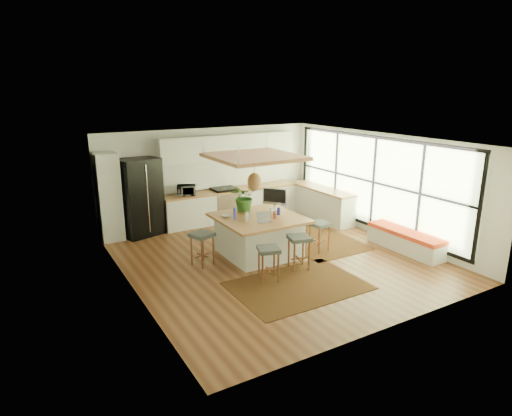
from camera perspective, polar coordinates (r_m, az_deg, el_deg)
floor at (r=10.10m, az=2.42°, el=-6.53°), size 7.00×7.00×0.00m
ceiling at (r=9.43m, az=2.61°, el=8.86°), size 7.00×7.00×0.00m
wall_back at (r=12.69m, az=-6.08°, el=4.36°), size 6.50×0.00×6.50m
wall_front at (r=7.13m, az=17.95°, el=-5.32°), size 6.50×0.00×6.50m
wall_left at (r=8.44m, az=-16.41°, el=-1.96°), size 0.00×7.00×7.00m
wall_right at (r=11.71m, az=16.04°, el=2.90°), size 0.00×7.00×7.00m
window_wall at (r=11.68m, az=15.95°, el=3.12°), size 0.10×6.20×2.60m
pantry at (r=11.56m, az=-18.81°, el=1.36°), size 0.55×0.60×2.25m
back_counter_base at (r=12.84m, az=-3.14°, el=0.39°), size 4.20×0.60×0.88m
back_counter_top at (r=12.73m, az=-3.17°, el=2.39°), size 4.24×0.64×0.05m
backsplash at (r=12.90m, az=-3.81°, el=4.60°), size 4.20×0.02×0.80m
upper_cabinets at (r=12.63m, az=-3.54°, el=8.05°), size 4.20×0.34×0.70m
range at (r=12.72m, az=-4.14°, el=0.50°), size 0.76×0.62×1.00m
right_counter_base at (r=13.14m, az=8.52°, el=0.59°), size 0.60×2.50×0.88m
right_counter_top at (r=13.03m, az=8.60°, el=2.55°), size 0.64×2.54×0.05m
window_bench at (r=11.02m, az=18.99°, el=-4.09°), size 0.52×2.00×0.50m
ceiling_panel at (r=9.71m, az=-0.21°, el=5.19°), size 1.86×1.86×0.80m
rug_near at (r=8.77m, az=5.54°, el=-10.13°), size 2.60×1.80×0.01m
rug_right at (r=11.32m, az=7.70°, el=-4.15°), size 1.80×2.60×0.01m
fridge at (r=11.79m, az=-15.06°, el=0.92°), size 1.19×1.04×2.05m
island at (r=10.11m, az=0.34°, el=-3.67°), size 1.85×1.85×0.93m
stool_near_left at (r=8.84m, az=1.66°, el=-7.38°), size 0.53×0.53×0.71m
stool_near_right at (r=9.43m, az=5.65°, el=-5.93°), size 0.53×0.53×0.74m
stool_right_front at (r=10.49m, az=8.31°, el=-3.76°), size 0.48×0.48×0.72m
stool_right_back at (r=11.19m, az=3.84°, el=-2.38°), size 0.40×0.40×0.65m
stool_left_side at (r=9.64m, az=-7.07°, el=-5.48°), size 0.56×0.56×0.75m
laptop at (r=9.54m, az=1.07°, el=-1.17°), size 0.39×0.41×0.23m
monitor at (r=10.43m, az=2.47°, el=1.08°), size 0.55×0.60×0.56m
microwave at (r=12.10m, az=-9.14°, el=2.47°), size 0.57×0.45×0.34m
island_plant at (r=10.38m, az=-1.65°, el=1.15°), size 0.97×0.97×0.57m
island_bowl at (r=9.95m, az=-3.92°, el=-1.08°), size 0.22×0.22×0.05m
island_bottle_0 at (r=9.77m, az=-2.73°, el=-0.94°), size 0.07×0.07×0.19m
island_bottle_1 at (r=9.63m, az=-1.25°, el=-1.18°), size 0.07×0.07×0.19m
island_bottle_2 at (r=9.83m, az=2.49°, el=-0.84°), size 0.07×0.07×0.19m
island_bottle_3 at (r=10.16m, az=1.90°, el=-0.28°), size 0.07×0.07×0.19m
island_bottle_4 at (r=10.06m, az=-1.36°, el=-0.44°), size 0.07×0.07×0.19m
island_bottle_5 at (r=10.12m, az=3.08°, el=-0.36°), size 0.07×0.07×0.19m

